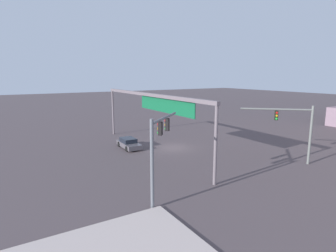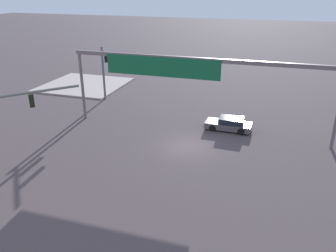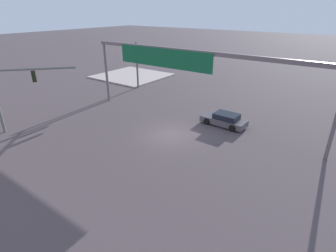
{
  "view_description": "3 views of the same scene",
  "coord_description": "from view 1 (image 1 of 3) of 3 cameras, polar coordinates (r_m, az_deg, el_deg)",
  "views": [
    {
      "loc": [
        27.84,
        -17.85,
        8.86
      ],
      "look_at": [
        -2.29,
        0.6,
        2.32
      ],
      "focal_mm": 29.66,
      "sensor_mm": 36.0,
      "label": 1
    },
    {
      "loc": [
        -6.26,
        25.1,
        12.61
      ],
      "look_at": [
        0.81,
        2.64,
        2.83
      ],
      "focal_mm": 36.65,
      "sensor_mm": 36.0,
      "label": 2
    },
    {
      "loc": [
        -12.13,
        17.01,
        10.13
      ],
      "look_at": [
        -1.66,
        2.66,
        2.25
      ],
      "focal_mm": 28.48,
      "sensor_mm": 36.0,
      "label": 3
    }
  ],
  "objects": [
    {
      "name": "ground_plane",
      "position": [
        34.24,
        1.15,
        -4.51
      ],
      "size": [
        230.83,
        230.83,
        0.0
      ],
      "primitive_type": "plane",
      "color": "#4C4144"
    },
    {
      "name": "overhead_sign_gantry",
      "position": [
        30.78,
        -3.19,
        4.76
      ],
      "size": [
        23.43,
        0.43,
        6.84
      ],
      "color": "#675C62",
      "rests_on": "ground"
    },
    {
      "name": "traffic_signal_near_corner",
      "position": [
        19.14,
        -2.0,
        -3.49
      ],
      "size": [
        3.69,
        4.21,
        6.11
      ],
      "rotation": [
        0.0,
        0.0,
        2.29
      ],
      "color": "#5A5D64",
      "rests_on": "ground"
    },
    {
      "name": "sedan_car_approaching",
      "position": [
        34.39,
        -8.04,
        -3.56
      ],
      "size": [
        4.25,
        1.93,
        1.21
      ],
      "rotation": [
        0.0,
        0.0,
        -0.03
      ],
      "color": "#4E494F",
      "rests_on": "ground"
    },
    {
      "name": "traffic_signal_opposite_side",
      "position": [
        30.27,
        24.53,
        0.41
      ],
      "size": [
        4.77,
        5.27,
        5.9
      ],
      "rotation": [
        0.0,
        0.0,
        -2.3
      ],
      "color": "slate",
      "rests_on": "ground"
    }
  ]
}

